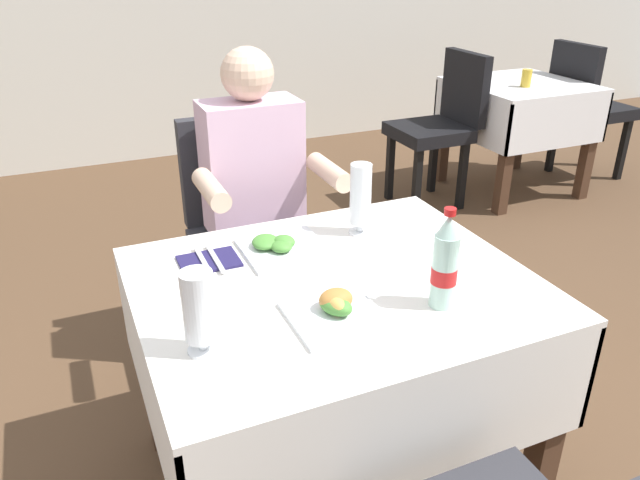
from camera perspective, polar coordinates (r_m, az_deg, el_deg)
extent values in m
cube|color=white|center=(1.70, 1.35, -4.08)|extent=(1.07, 0.90, 0.02)
cube|color=white|center=(1.49, 8.75, -17.57)|extent=(1.07, 0.02, 0.32)
cube|color=white|center=(2.14, -3.66, -2.62)|extent=(1.07, 0.02, 0.32)
cube|color=white|center=(1.68, -15.66, -12.58)|extent=(0.02, 0.90, 0.32)
cube|color=white|center=(2.03, 14.95, -5.13)|extent=(0.02, 0.90, 0.32)
cube|color=#472D1E|center=(1.89, 20.27, -16.20)|extent=(0.07, 0.07, 0.73)
cube|color=#472D1E|center=(2.12, -15.34, -10.45)|extent=(0.07, 0.07, 0.73)
cube|color=#472D1E|center=(2.38, 7.75, -5.26)|extent=(0.07, 0.07, 0.73)
cube|color=#2D2D33|center=(2.43, -6.13, -0.99)|extent=(0.44, 0.44, 0.08)
cube|color=#2D2D33|center=(2.55, -8.15, 6.56)|extent=(0.42, 0.06, 0.44)
cube|color=black|center=(2.39, -8.47, -9.11)|extent=(0.04, 0.04, 0.45)
cube|color=black|center=(2.48, -0.83, -7.40)|extent=(0.04, 0.04, 0.45)
cube|color=black|center=(2.67, -10.48, -5.21)|extent=(0.04, 0.04, 0.45)
cube|color=black|center=(2.75, -3.59, -3.82)|extent=(0.04, 0.04, 0.45)
cylinder|color=#282D42|center=(2.39, -5.66, -8.96)|extent=(0.10, 0.10, 0.45)
cylinder|color=#282D42|center=(2.43, -2.05, -8.13)|extent=(0.10, 0.10, 0.45)
cube|color=#282D42|center=(2.39, -5.37, -0.87)|extent=(0.34, 0.36, 0.12)
cube|color=silver|center=(2.34, -6.31, 6.72)|extent=(0.36, 0.20, 0.50)
sphere|color=beige|center=(2.26, -6.75, 15.02)|extent=(0.19, 0.19, 0.19)
cylinder|color=beige|center=(2.08, -10.05, 4.63)|extent=(0.07, 0.26, 0.07)
cylinder|color=beige|center=(2.20, 0.86, 6.31)|extent=(0.07, 0.26, 0.07)
cube|color=white|center=(1.53, 1.42, -7.05)|extent=(0.23, 0.23, 0.01)
ellipsoid|color=#4C8E38|center=(1.52, 1.46, -6.10)|extent=(0.10, 0.11, 0.04)
ellipsoid|color=#B77A38|center=(1.54, 1.48, -5.52)|extent=(0.09, 0.08, 0.05)
ellipsoid|color=gold|center=(1.51, 1.50, -6.14)|extent=(0.06, 0.07, 0.05)
cube|color=white|center=(1.85, -3.35, -0.84)|extent=(0.24, 0.24, 0.01)
ellipsoid|color=#4C8E38|center=(1.85, -5.08, -0.16)|extent=(0.11, 0.12, 0.03)
ellipsoid|color=#4C8E38|center=(1.82, -3.59, -0.61)|extent=(0.09, 0.09, 0.03)
ellipsoid|color=#4C8E38|center=(1.84, -3.35, -0.16)|extent=(0.08, 0.09, 0.04)
cylinder|color=white|center=(1.97, 3.67, 0.75)|extent=(0.07, 0.07, 0.01)
cylinder|color=white|center=(1.96, 3.68, 1.23)|extent=(0.02, 0.02, 0.03)
cylinder|color=white|center=(1.92, 3.78, 4.27)|extent=(0.07, 0.07, 0.19)
cylinder|color=#C68928|center=(1.93, 3.76, 3.53)|extent=(0.06, 0.06, 0.14)
cylinder|color=white|center=(1.44, -10.78, -9.96)|extent=(0.07, 0.07, 0.01)
cylinder|color=white|center=(1.43, -10.83, -9.38)|extent=(0.02, 0.02, 0.03)
cylinder|color=white|center=(1.38, -11.17, -6.02)|extent=(0.07, 0.07, 0.17)
cylinder|color=gold|center=(1.41, -11.00, -7.71)|extent=(0.07, 0.07, 0.07)
cylinder|color=silver|center=(1.57, 11.42, -2.86)|extent=(0.06, 0.06, 0.20)
cylinder|color=red|center=(1.57, 11.39, -3.17)|extent=(0.07, 0.07, 0.04)
cone|color=silver|center=(1.51, 11.84, 1.33)|extent=(0.06, 0.06, 0.05)
cylinder|color=red|center=(1.50, 11.96, 2.58)|extent=(0.03, 0.03, 0.02)
cube|color=#231E4C|center=(1.81, -10.23, -1.93)|extent=(0.17, 0.13, 0.01)
cube|color=silver|center=(1.81, -10.80, -1.84)|extent=(0.02, 0.19, 0.01)
cube|color=silver|center=(1.81, -9.70, -1.64)|extent=(0.02, 0.19, 0.01)
cube|color=white|center=(4.41, 18.15, 13.55)|extent=(0.80, 0.80, 0.02)
cube|color=white|center=(4.17, 21.32, 9.99)|extent=(0.80, 0.02, 0.32)
cube|color=white|center=(4.74, 14.76, 12.64)|extent=(0.80, 0.02, 0.32)
cube|color=white|center=(4.20, 13.68, 11.13)|extent=(0.02, 0.80, 0.32)
cube|color=white|center=(4.71, 21.56, 11.62)|extent=(0.02, 0.80, 0.32)
cube|color=#472D1E|center=(4.03, 16.83, 7.15)|extent=(0.07, 0.07, 0.73)
cube|color=#472D1E|center=(4.49, 23.62, 7.94)|extent=(0.07, 0.07, 0.73)
cube|color=#472D1E|center=(4.55, 11.41, 9.80)|extent=(0.07, 0.07, 0.73)
cube|color=#472D1E|center=(4.96, 18.03, 10.38)|extent=(0.07, 0.07, 0.73)
cube|color=black|center=(4.05, 10.01, 9.82)|extent=(0.44, 0.44, 0.08)
cube|color=black|center=(4.13, 13.29, 13.56)|extent=(0.06, 0.42, 0.44)
cube|color=black|center=(4.18, 6.49, 6.73)|extent=(0.04, 0.04, 0.45)
cube|color=black|center=(3.91, 8.95, 5.20)|extent=(0.04, 0.04, 0.45)
cube|color=black|center=(4.35, 10.42, 7.25)|extent=(0.04, 0.04, 0.45)
cube|color=black|center=(4.09, 13.02, 5.80)|extent=(0.04, 0.04, 0.45)
cube|color=black|center=(4.94, 24.04, 10.90)|extent=(0.44, 0.44, 0.08)
cube|color=black|center=(4.71, 22.45, 13.81)|extent=(0.06, 0.42, 0.44)
cube|color=black|center=(5.02, 26.22, 7.52)|extent=(0.04, 0.04, 0.45)
cube|color=black|center=(5.24, 23.49, 8.72)|extent=(0.04, 0.04, 0.45)
cube|color=black|center=(4.78, 23.49, 7.20)|extent=(0.04, 0.04, 0.45)
cube|color=black|center=(5.00, 20.75, 8.44)|extent=(0.04, 0.04, 0.45)
cylinder|color=gold|center=(4.27, 18.56, 14.02)|extent=(0.06, 0.06, 0.11)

